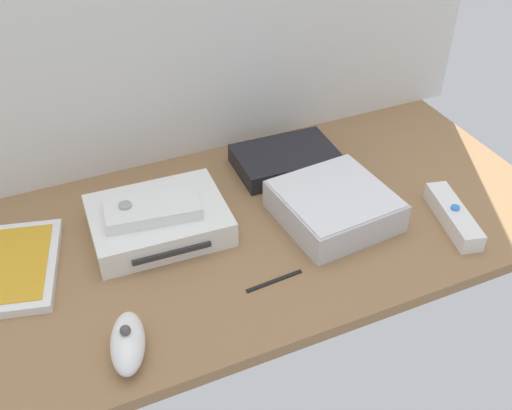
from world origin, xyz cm
name	(u,v)px	position (x,y,z in cm)	size (l,w,h in cm)	color
ground_plane	(256,229)	(0.00, 0.00, -1.00)	(100.00, 48.00, 2.00)	#936D47
game_console	(159,220)	(-14.70, 4.73, 2.20)	(21.72, 17.25, 4.40)	white
mini_computer	(334,205)	(12.21, -3.61, 2.64)	(18.31, 18.31, 5.30)	silver
game_case	(10,267)	(-37.58, 4.84, 0.76)	(17.76, 21.71, 1.56)	white
network_router	(286,159)	(11.55, 12.82, 1.70)	(18.46, 12.90, 3.40)	black
remote_wand	(453,216)	(29.20, -12.56, 1.51)	(6.96, 15.23, 3.40)	white
remote_nunchuk	(128,343)	(-25.26, -16.97, 2.04)	(6.90, 10.81, 5.10)	white
remote_classic_pad	(152,207)	(-15.54, 4.36, 5.41)	(15.37, 9.93, 2.40)	white
stylus_pen	(274,280)	(-2.79, -12.88, 0.35)	(0.70, 0.70, 9.00)	black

